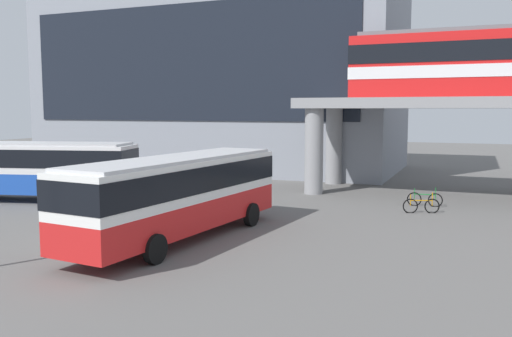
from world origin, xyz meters
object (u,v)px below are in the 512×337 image
Objects in this scene: station_building at (222,78)px; bicycle_green at (425,199)px; bus_main at (179,189)px; bus_secondary at (34,165)px; bicycle_orange at (421,206)px.

station_building is 16.75× the size of bicycle_green.
bus_main is 12.91m from bus_secondary.
station_building reaches higher than bus_main.
bus_main is at bearing -22.41° from bus_secondary.
bus_main reaches higher than bicycle_orange.
station_building reaches higher than bus_secondary.
bicycle_orange is (18.36, -16.04, -7.38)m from station_building.
bus_main is at bearing -67.89° from station_building.
station_building reaches higher than bicycle_green.
bicycle_orange is at bearing -41.13° from station_building.
bus_main is (10.25, -25.23, -5.75)m from station_building.
bicycle_green is at bearing 54.17° from bus_main.
bus_main is 0.99× the size of bus_secondary.
station_building is at bearing 85.25° from bus_secondary.
bicycle_green is at bearing 90.34° from bicycle_orange.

